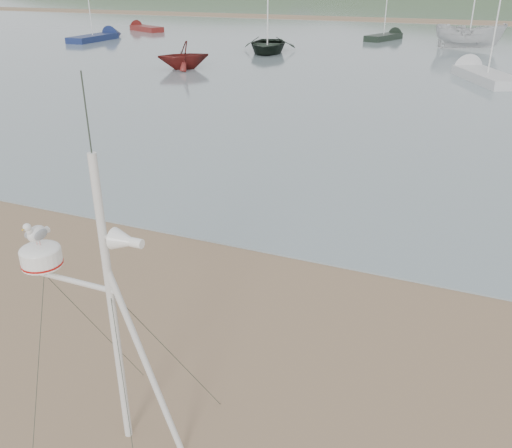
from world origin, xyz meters
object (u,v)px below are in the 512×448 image
at_px(dinghy_red_far, 140,28).
at_px(sailboat_blue_near, 106,36).
at_px(sailboat_white_near, 472,71).
at_px(sailboat_dark_mid, 391,36).
at_px(boat_red, 183,42).
at_px(mast_rig, 114,367).
at_px(boat_white, 473,14).
at_px(boat_dark, 268,13).

bearing_deg(dinghy_red_far, sailboat_blue_near, -76.16).
xyz_separation_m(sailboat_white_near, sailboat_blue_near, (-31.98, 8.02, 0.00)).
xyz_separation_m(sailboat_white_near, sailboat_dark_mid, (-7.91, 18.23, 0.00)).
bearing_deg(dinghy_red_far, boat_red, -50.25).
bearing_deg(mast_rig, sailboat_dark_mid, 96.28).
bearing_deg(boat_white, dinghy_red_far, 90.52).
height_order(mast_rig, sailboat_dark_mid, sailboat_dark_mid).
bearing_deg(sailboat_dark_mid, mast_rig, -83.72).
relative_size(boat_red, dinghy_red_far, 0.52).
bearing_deg(dinghy_red_far, sailboat_white_near, -25.94).
xyz_separation_m(boat_dark, sailboat_dark_mid, (6.84, 13.40, -2.52)).
height_order(boat_dark, sailboat_blue_near, sailboat_blue_near).
distance_m(boat_red, dinghy_red_far, 27.35).
xyz_separation_m(boat_dark, sailboat_white_near, (14.75, -4.83, -2.52)).
height_order(mast_rig, boat_dark, boat_dark).
bearing_deg(sailboat_blue_near, boat_red, -39.01).
bearing_deg(sailboat_dark_mid, dinghy_red_far, -176.40).
relative_size(boat_dark, boat_white, 1.06).
bearing_deg(sailboat_dark_mid, sailboat_blue_near, -157.01).
height_order(mast_rig, sailboat_white_near, sailboat_white_near).
distance_m(mast_rig, boat_red, 29.62).
xyz_separation_m(mast_rig, sailboat_white_near, (2.55, 30.48, -0.80)).
bearing_deg(boat_white, boat_dark, 126.70).
height_order(boat_dark, dinghy_red_far, boat_dark).
height_order(boat_white, sailboat_white_near, sailboat_white_near).
relative_size(sailboat_white_near, sailboat_dark_mid, 1.20).
xyz_separation_m(mast_rig, dinghy_red_far, (-31.54, 47.06, -0.81)).
height_order(boat_red, sailboat_white_near, sailboat_white_near).
height_order(mast_rig, boat_red, mast_rig).
height_order(sailboat_white_near, sailboat_blue_near, sailboat_white_near).
bearing_deg(boat_red, boat_dark, 127.41).
bearing_deg(boat_white, sailboat_white_near, -167.96).
relative_size(boat_dark, dinghy_red_far, 0.92).
xyz_separation_m(boat_red, sailboat_blue_near, (-15.36, 12.44, -1.32)).
distance_m(sailboat_dark_mid, sailboat_blue_near, 26.15).
bearing_deg(sailboat_white_near, sailboat_dark_mid, 113.46).
relative_size(mast_rig, boat_red, 1.44).
bearing_deg(dinghy_red_far, mast_rig, -56.17).
distance_m(boat_red, sailboat_white_near, 17.25).
bearing_deg(sailboat_white_near, boat_red, -165.10).
bearing_deg(boat_white, boat_red, 144.81).
distance_m(sailboat_white_near, sailboat_dark_mid, 19.87).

